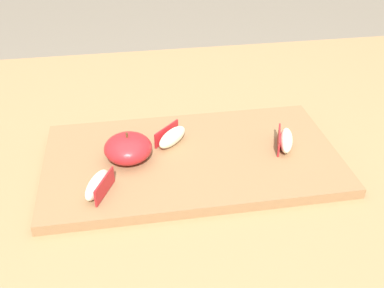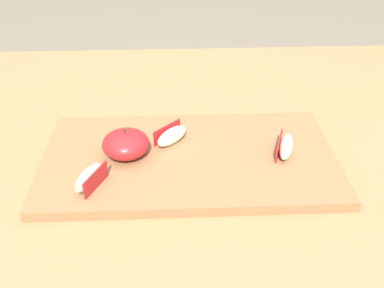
{
  "view_description": "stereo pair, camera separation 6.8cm",
  "coord_description": "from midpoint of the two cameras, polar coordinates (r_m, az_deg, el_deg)",
  "views": [
    {
      "loc": [
        -0.07,
        -0.59,
        1.17
      ],
      "look_at": [
        0.02,
        -0.03,
        0.79
      ],
      "focal_mm": 41.37,
      "sensor_mm": 36.0,
      "label": 1
    },
    {
      "loc": [
        -0.0,
        -0.6,
        1.17
      ],
      "look_at": [
        0.02,
        -0.03,
        0.79
      ],
      "focal_mm": 41.37,
      "sensor_mm": 36.0,
      "label": 2
    }
  ],
  "objects": [
    {
      "name": "cutting_board",
      "position": [
        0.7,
        2.8,
        -2.02
      ],
      "size": [
        0.46,
        0.25,
        0.02
      ],
      "color": "olive",
      "rests_on": "dining_table"
    },
    {
      "name": "apple_wedge_back",
      "position": [
        0.63,
        -9.69,
        -4.42
      ],
      "size": [
        0.05,
        0.06,
        0.03
      ],
      "color": "#F4EACC",
      "rests_on": "cutting_board"
    },
    {
      "name": "dining_table",
      "position": [
        0.78,
        0.83,
        -6.74
      ],
      "size": [
        1.44,
        0.9,
        0.76
      ],
      "color": "#9E754C",
      "rests_on": "ground_plane"
    },
    {
      "name": "apple_half_skin_up",
      "position": [
        0.68,
        -5.38,
        -0.07
      ],
      "size": [
        0.07,
        0.07,
        0.05
      ],
      "color": "#B21E23",
      "rests_on": "cutting_board"
    },
    {
      "name": "apple_wedge_left",
      "position": [
        0.71,
        0.41,
        1.16
      ],
      "size": [
        0.06,
        0.06,
        0.03
      ],
      "color": "#F4EACC",
      "rests_on": "cutting_board"
    },
    {
      "name": "apple_wedge_front",
      "position": [
        0.71,
        15.02,
        -0.42
      ],
      "size": [
        0.04,
        0.07,
        0.03
      ],
      "color": "#F4EACC",
      "rests_on": "cutting_board"
    }
  ]
}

